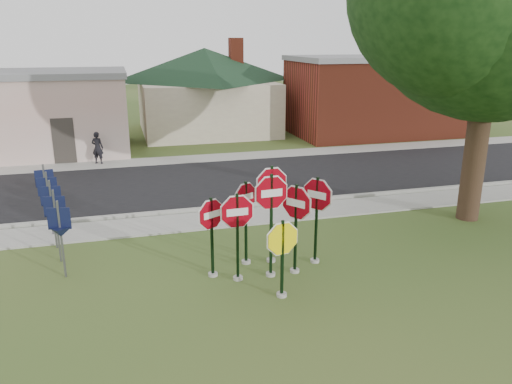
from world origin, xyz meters
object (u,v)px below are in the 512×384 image
object	(u,v)px
stop_sign_center	(271,210)
stop_sign_yellow	(282,250)
stop_sign_left	(237,225)
pedestrian	(98,148)

from	to	relation	value
stop_sign_center	stop_sign_yellow	world-z (taller)	stop_sign_center
stop_sign_yellow	stop_sign_left	bearing A→B (deg)	125.67
stop_sign_center	pedestrian	distance (m)	14.06
stop_sign_yellow	pedestrian	xyz separation A→B (m)	(-4.40, 14.38, -0.33)
stop_sign_center	stop_sign_left	distance (m)	0.90
pedestrian	stop_sign_left	bearing A→B (deg)	129.52
stop_sign_center	stop_sign_left	world-z (taller)	stop_sign_center
stop_sign_left	stop_sign_yellow	bearing A→B (deg)	-54.33
stop_sign_center	stop_sign_left	size ratio (longest dim) A/B	1.18
pedestrian	stop_sign_yellow	bearing A→B (deg)	131.30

